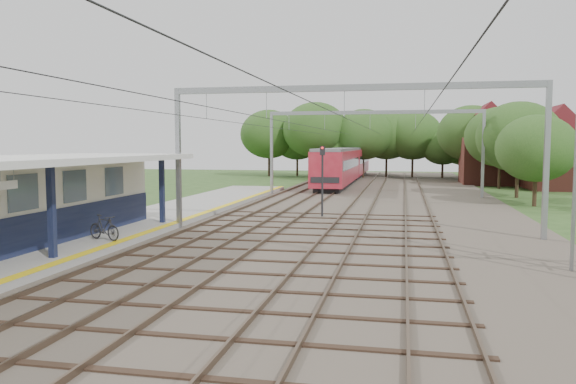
# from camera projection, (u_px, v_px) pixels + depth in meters

# --- Properties ---
(ground) EXTENTS (160.00, 160.00, 0.00)m
(ground) POSITION_uv_depth(u_px,v_px,m) (127.00, 337.00, 12.38)
(ground) COLOR #2D4C1E
(ground) RESTS_ON ground
(ballast_bed) EXTENTS (18.00, 90.00, 0.10)m
(ballast_bed) POSITION_uv_depth(u_px,v_px,m) (376.00, 202.00, 40.84)
(ballast_bed) COLOR #473D33
(ballast_bed) RESTS_ON ground
(platform) EXTENTS (5.00, 52.00, 0.35)m
(platform) POSITION_uv_depth(u_px,v_px,m) (124.00, 228.00, 27.54)
(platform) COLOR gray
(platform) RESTS_ON ground
(yellow_stripe) EXTENTS (0.45, 52.00, 0.01)m
(yellow_stripe) POSITION_uv_depth(u_px,v_px,m) (166.00, 225.00, 27.07)
(yellow_stripe) COLOR yellow
(yellow_stripe) RESTS_ON platform
(canopy) EXTENTS (6.40, 20.00, 3.44)m
(canopy) POSITION_uv_depth(u_px,v_px,m) (2.00, 162.00, 19.49)
(canopy) COLOR #111837
(canopy) RESTS_ON platform
(rail_tracks) EXTENTS (11.80, 88.00, 0.15)m
(rail_tracks) POSITION_uv_depth(u_px,v_px,m) (342.00, 200.00, 41.34)
(rail_tracks) COLOR brown
(rail_tracks) RESTS_ON ballast_bed
(catenary_system) EXTENTS (17.22, 88.00, 7.00)m
(catenary_system) POSITION_uv_depth(u_px,v_px,m) (364.00, 125.00, 35.90)
(catenary_system) COLOR gray
(catenary_system) RESTS_ON ground
(tree_band) EXTENTS (31.72, 30.88, 8.82)m
(tree_band) POSITION_uv_depth(u_px,v_px,m) (386.00, 139.00, 66.93)
(tree_band) COLOR #382619
(tree_band) RESTS_ON ground
(house_near) EXTENTS (7.00, 6.12, 7.89)m
(house_near) POSITION_uv_depth(u_px,v_px,m) (567.00, 158.00, 52.78)
(house_near) COLOR brown
(house_near) RESTS_ON ground
(house_far) EXTENTS (8.00, 6.12, 8.66)m
(house_far) POSITION_uv_depth(u_px,v_px,m) (500.00, 154.00, 59.63)
(house_far) COLOR brown
(house_far) RESTS_ON ground
(bicycle) EXTENTS (1.80, 1.07, 1.04)m
(bicycle) POSITION_uv_depth(u_px,v_px,m) (104.00, 228.00, 22.84)
(bicycle) COLOR black
(bicycle) RESTS_ON platform
(train) EXTENTS (2.89, 35.97, 3.80)m
(train) POSITION_uv_depth(u_px,v_px,m) (347.00, 163.00, 64.30)
(train) COLOR black
(train) RESTS_ON ballast_bed
(signal_post) EXTENTS (0.29, 0.25, 4.16)m
(signal_post) POSITION_uv_depth(u_px,v_px,m) (322.00, 174.00, 32.27)
(signal_post) COLOR black
(signal_post) RESTS_ON ground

